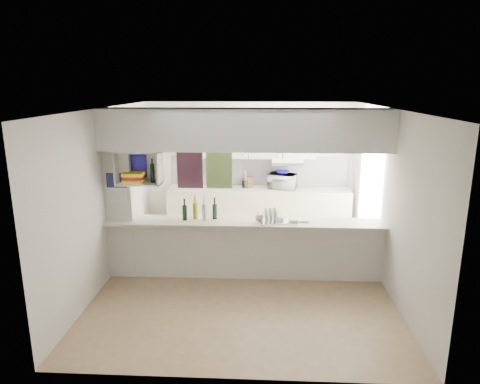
# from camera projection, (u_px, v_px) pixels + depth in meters

# --- Properties ---
(floor) EXTENTS (4.80, 4.80, 0.00)m
(floor) POSITION_uv_depth(u_px,v_px,m) (244.00, 277.00, 6.70)
(floor) COLOR #8D7151
(floor) RESTS_ON ground
(ceiling) EXTENTS (4.80, 4.80, 0.00)m
(ceiling) POSITION_uv_depth(u_px,v_px,m) (245.00, 108.00, 6.07)
(ceiling) COLOR white
(ceiling) RESTS_ON wall_back
(wall_back) EXTENTS (4.20, 0.00, 4.20)m
(wall_back) POSITION_uv_depth(u_px,v_px,m) (249.00, 167.00, 8.71)
(wall_back) COLOR silver
(wall_back) RESTS_ON floor
(wall_left) EXTENTS (0.00, 4.80, 4.80)m
(wall_left) POSITION_uv_depth(u_px,v_px,m) (107.00, 195.00, 6.49)
(wall_left) COLOR silver
(wall_left) RESTS_ON floor
(wall_right) EXTENTS (0.00, 4.80, 4.80)m
(wall_right) POSITION_uv_depth(u_px,v_px,m) (387.00, 199.00, 6.28)
(wall_right) COLOR silver
(wall_right) RESTS_ON floor
(servery_partition) EXTENTS (4.20, 0.50, 2.60)m
(servery_partition) POSITION_uv_depth(u_px,v_px,m) (233.00, 173.00, 6.31)
(servery_partition) COLOR silver
(servery_partition) RESTS_ON floor
(cubby_shelf) EXTENTS (0.65, 0.35, 0.50)m
(cubby_shelf) POSITION_uv_depth(u_px,v_px,m) (138.00, 170.00, 6.30)
(cubby_shelf) COLOR white
(cubby_shelf) RESTS_ON bulkhead
(kitchen_run) EXTENTS (3.60, 0.63, 2.24)m
(kitchen_run) POSITION_uv_depth(u_px,v_px,m) (257.00, 193.00, 8.56)
(kitchen_run) COLOR beige
(kitchen_run) RESTS_ON floor
(microwave) EXTENTS (0.62, 0.51, 0.29)m
(microwave) POSITION_uv_depth(u_px,v_px,m) (283.00, 181.00, 8.46)
(microwave) COLOR white
(microwave) RESTS_ON bench_top
(bowl) EXTENTS (0.27, 0.27, 0.07)m
(bowl) POSITION_uv_depth(u_px,v_px,m) (282.00, 172.00, 8.42)
(bowl) COLOR #130C84
(bowl) RESTS_ON microwave
(dish_rack) EXTENTS (0.49, 0.41, 0.23)m
(dish_rack) POSITION_uv_depth(u_px,v_px,m) (273.00, 216.00, 6.41)
(dish_rack) COLOR silver
(dish_rack) RESTS_ON breakfast_bar
(cup) EXTENTS (0.13, 0.13, 0.09)m
(cup) POSITION_uv_depth(u_px,v_px,m) (259.00, 218.00, 6.42)
(cup) COLOR white
(cup) RESTS_ON dish_rack
(wine_bottles) EXTENTS (0.52, 0.15, 0.37)m
(wine_bottles) POSITION_uv_depth(u_px,v_px,m) (200.00, 211.00, 6.52)
(wine_bottles) COLOR black
(wine_bottles) RESTS_ON breakfast_bar
(plastic_tubs) EXTENTS (0.49, 0.22, 0.07)m
(plastic_tubs) POSITION_uv_depth(u_px,v_px,m) (286.00, 220.00, 6.44)
(plastic_tubs) COLOR silver
(plastic_tubs) RESTS_ON breakfast_bar
(utensil_jar) EXTENTS (0.11, 0.11, 0.15)m
(utensil_jar) POSITION_uv_depth(u_px,v_px,m) (245.00, 184.00, 8.54)
(utensil_jar) COLOR black
(utensil_jar) RESTS_ON bench_top
(knife_block) EXTENTS (0.12, 0.09, 0.22)m
(knife_block) POSITION_uv_depth(u_px,v_px,m) (250.00, 182.00, 8.56)
(knife_block) COLOR #57341D
(knife_block) RESTS_ON bench_top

